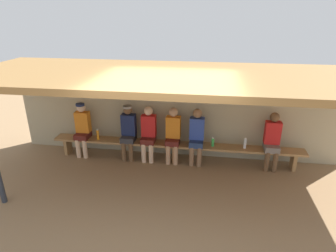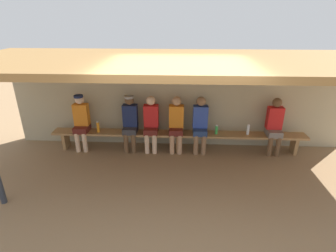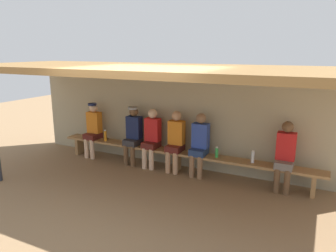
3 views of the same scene
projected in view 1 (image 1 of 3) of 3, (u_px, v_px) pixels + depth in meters
The scene contains 13 objects.
ground_plane at pixel (164, 199), 5.60m from camera, with size 24.00×24.00×0.00m, color #8C6D4C.
back_wall at pixel (177, 112), 7.02m from camera, with size 8.00×0.20×2.20m, color tan.
dugout_roof at pixel (170, 76), 5.40m from camera, with size 8.00×2.80×0.12m, color olive.
bench at pixel (175, 146), 6.88m from camera, with size 6.00×0.36×0.46m.
player_leftmost at pixel (173, 133), 6.76m from camera, with size 0.34×0.42×1.34m.
player_in_blue at pixel (82, 127), 7.06m from camera, with size 0.34×0.42×1.34m.
player_shirtless_tan at pixel (272, 139), 6.45m from camera, with size 0.34×0.42×1.34m.
player_near_post at pixel (197, 134), 6.68m from camera, with size 0.34×0.42×1.34m.
player_middle at pixel (128, 130), 6.90m from camera, with size 0.34×0.42×1.34m.
player_rightmost at pixel (148, 132), 6.84m from camera, with size 0.34×0.42×1.34m.
water_bottle_green at pixel (98, 135), 7.02m from camera, with size 0.06×0.06×0.27m.
water_bottle_orange at pixel (213, 142), 6.68m from camera, with size 0.06×0.06×0.22m.
water_bottle_clear at pixel (245, 143), 6.58m from camera, with size 0.07×0.07×0.25m.
Camera 1 is at (0.75, -4.60, 3.42)m, focal length 30.65 mm.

